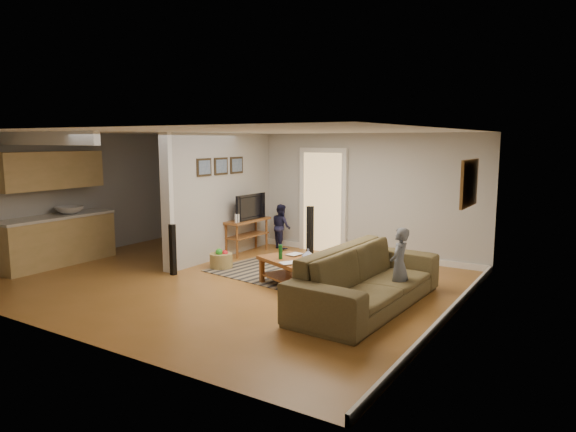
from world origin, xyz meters
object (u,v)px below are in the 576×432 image
object	(u,v)px
tv_console	(247,222)
child	(398,302)
coffee_table	(294,266)
toddler	(281,248)
speaker_right	(310,232)
speaker_left	(173,250)
sofa	(367,306)
toy_basket	(221,260)

from	to	relation	value
tv_console	child	distance (m)	4.18
coffee_table	tv_console	bearing A→B (deg)	142.78
child	toddler	xyz separation A→B (m)	(-3.51, 2.29, 0.00)
speaker_right	speaker_left	bearing A→B (deg)	-112.16
speaker_right	toddler	world-z (taller)	speaker_right
speaker_left	tv_console	bearing A→B (deg)	94.45
sofa	speaker_left	bearing A→B (deg)	95.98
sofa	speaker_right	distance (m)	3.16
coffee_table	toddler	bearing A→B (deg)	126.72
coffee_table	speaker_left	size ratio (longest dim) A/B	1.48
coffee_table	toy_basket	world-z (taller)	coffee_table
toy_basket	toddler	xyz separation A→B (m)	(0.00, 2.07, -0.16)
sofa	speaker_left	distance (m)	3.63
coffee_table	child	bearing A→B (deg)	4.89
tv_console	speaker_right	world-z (taller)	speaker_right
sofa	speaker_left	world-z (taller)	speaker_left
speaker_right	child	xyz separation A→B (m)	(2.51, -1.80, -0.53)
speaker_left	toy_basket	bearing A→B (deg)	70.47
speaker_right	sofa	bearing A→B (deg)	-37.16
toy_basket	toddler	distance (m)	2.07
toy_basket	child	size ratio (longest dim) A/B	0.38
speaker_left	child	size ratio (longest dim) A/B	0.81
toy_basket	child	world-z (taller)	child
coffee_table	speaker_right	xyz separation A→B (m)	(-0.81, 1.95, 0.17)
tv_console	toddler	world-z (taller)	tv_console
sofa	coffee_table	distance (m)	1.46
coffee_table	toy_basket	distance (m)	1.86
coffee_table	speaker_right	distance (m)	2.12
coffee_table	toy_basket	bearing A→B (deg)	168.70
speaker_right	toy_basket	xyz separation A→B (m)	(-1.00, -1.58, -0.37)
speaker_right	toy_basket	bearing A→B (deg)	-114.33
sofa	tv_console	distance (m)	4.07
coffee_table	speaker_left	distance (m)	2.26
toddler	toy_basket	bearing A→B (deg)	123.14
sofa	toddler	world-z (taller)	toddler
sofa	child	world-z (taller)	child
tv_console	speaker_right	distance (m)	1.38
coffee_table	toy_basket	size ratio (longest dim) A/B	3.18
speaker_right	toddler	distance (m)	1.23
speaker_left	coffee_table	bearing A→B (deg)	18.11
tv_console	speaker_left	xyz separation A→B (m)	(-0.06, -2.10, -0.20)
speaker_left	child	bearing A→B (deg)	15.07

